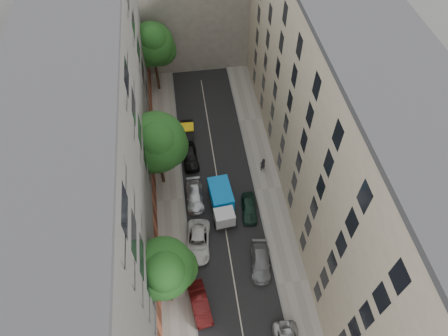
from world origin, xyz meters
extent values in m
plane|color=#4C4C49|center=(0.00, 0.00, 0.00)|extent=(120.00, 120.00, 0.00)
cube|color=black|center=(0.00, 0.00, 0.01)|extent=(8.00, 44.00, 0.02)
cube|color=gray|center=(-5.50, 0.00, 0.07)|extent=(3.00, 44.00, 0.15)
cube|color=gray|center=(5.50, 0.00, 0.07)|extent=(3.00, 44.00, 0.15)
cube|color=#504E4B|center=(-11.00, 0.00, 10.00)|extent=(8.00, 44.00, 20.00)
cube|color=#C0B095|center=(11.00, 0.00, 10.00)|extent=(8.00, 44.00, 20.00)
cube|color=black|center=(-0.04, -1.92, 0.55)|extent=(2.55, 5.58, 0.30)
cube|color=#AEB0B3|center=(-0.04, -3.83, 1.46)|extent=(2.13, 1.77, 1.71)
cube|color=#0C80EA|center=(-0.04, -1.02, 1.61)|extent=(2.50, 3.79, 1.81)
cylinder|color=black|center=(-0.99, -3.83, 0.42)|extent=(0.28, 0.84, 0.84)
cylinder|color=black|center=(0.92, -3.83, 0.42)|extent=(0.28, 0.84, 0.84)
cylinder|color=black|center=(-0.99, -0.31, 0.42)|extent=(0.28, 0.84, 0.84)
cylinder|color=black|center=(0.92, -0.31, 0.42)|extent=(0.28, 0.84, 0.84)
imported|color=#4B0F0F|center=(-3.47, -12.00, 0.71)|extent=(2.14, 4.49, 1.42)
imported|color=silver|center=(-2.99, -5.80, 0.70)|extent=(2.97, 5.29, 1.40)
imported|color=#BABBBF|center=(-2.80, -0.20, 0.64)|extent=(1.86, 4.46, 1.29)
imported|color=black|center=(-2.80, 5.40, 0.74)|extent=(1.96, 4.43, 1.48)
imported|color=black|center=(-2.80, 9.16, 0.71)|extent=(1.68, 4.35, 1.41)
imported|color=slate|center=(2.80, -8.80, 0.64)|extent=(2.43, 4.63, 1.28)
imported|color=black|center=(2.80, -2.60, 0.67)|extent=(1.97, 4.07, 1.34)
cylinder|color=#382619|center=(-6.00, -11.00, 1.78)|extent=(0.36, 0.36, 3.27)
cylinder|color=#382619|center=(-6.00, -11.00, 4.58)|extent=(0.24, 0.24, 2.33)
sphere|color=#1A4617|center=(-6.00, -11.00, 6.87)|extent=(5.06, 5.06, 5.06)
sphere|color=#1A4617|center=(-5.10, -10.60, 5.75)|extent=(3.79, 3.79, 3.79)
sphere|color=#1A4617|center=(-6.70, -11.50, 6.22)|extent=(3.54, 3.54, 3.54)
sphere|color=#1A4617|center=(-5.80, -11.80, 8.09)|extent=(3.29, 3.29, 3.29)
cylinder|color=#382619|center=(-6.09, 2.67, 1.75)|extent=(0.36, 0.36, 3.21)
cylinder|color=#382619|center=(-6.09, 2.67, 4.51)|extent=(0.24, 0.24, 2.29)
sphere|color=#1A4617|center=(-6.09, 2.67, 6.75)|extent=(6.33, 6.33, 6.33)
sphere|color=#1A4617|center=(-5.19, 3.07, 5.65)|extent=(4.74, 4.74, 4.74)
sphere|color=#1A4617|center=(-6.79, 2.17, 6.11)|extent=(4.43, 4.43, 4.43)
sphere|color=#1A4617|center=(-5.89, 1.87, 7.94)|extent=(4.11, 4.11, 4.11)
cylinder|color=#382619|center=(-5.93, 18.73, 1.88)|extent=(0.36, 0.36, 3.46)
cylinder|color=#382619|center=(-5.93, 18.73, 4.85)|extent=(0.24, 0.24, 2.47)
sphere|color=#1A4617|center=(-5.93, 18.73, 7.27)|extent=(5.51, 5.51, 5.51)
sphere|color=#1A4617|center=(-5.03, 19.13, 6.08)|extent=(4.13, 4.13, 4.13)
sphere|color=#1A4617|center=(-6.63, 18.23, 6.58)|extent=(3.86, 3.86, 3.86)
sphere|color=#1A4617|center=(-5.73, 17.93, 8.55)|extent=(3.58, 3.58, 3.58)
cylinder|color=#1C6227|center=(-4.20, -9.85, 3.32)|extent=(0.14, 0.14, 6.35)
sphere|color=silver|center=(-4.20, -9.85, 6.61)|extent=(0.36, 0.36, 0.36)
imported|color=black|center=(5.35, 2.75, 1.10)|extent=(0.82, 0.70, 1.90)
camera|label=1|loc=(-3.08, -24.88, 36.75)|focal=32.00mm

